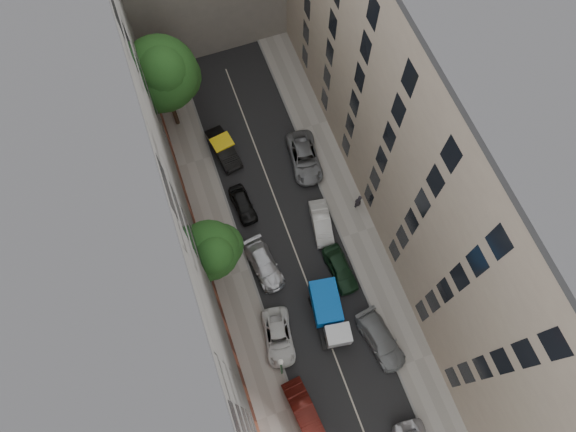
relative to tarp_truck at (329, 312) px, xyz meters
name	(u,v)px	position (x,y,z in m)	size (l,w,h in m)	color
ground	(296,254)	(-0.60, 5.62, -1.26)	(120.00, 120.00, 0.00)	#4C4C49
road_surface	(296,254)	(-0.60, 5.62, -1.25)	(8.00, 44.00, 0.02)	black
sidewalk_left	(232,275)	(-6.10, 5.62, -1.19)	(3.00, 44.00, 0.15)	gray
sidewalk_right	(358,232)	(4.90, 5.62, -1.19)	(3.00, 44.00, 0.15)	gray
building_left	(129,259)	(-11.60, 5.62, 8.74)	(8.00, 44.00, 20.00)	#474542
building_right	(453,154)	(10.40, 5.62, 8.74)	(8.00, 44.00, 20.00)	tan
tarp_truck	(329,312)	(0.00, 0.00, 0.00)	(2.68, 5.22, 2.29)	black
car_left_1	(303,409)	(-4.20, -5.78, -0.54)	(1.52, 4.37, 1.44)	#4D140F
car_left_2	(278,337)	(-4.20, -0.38, -0.63)	(2.11, 4.57, 1.27)	silver
car_left_3	(264,265)	(-3.40, 5.41, -0.58)	(1.91, 4.69, 1.36)	silver
car_left_4	(243,204)	(-3.40, 11.02, -0.63)	(1.50, 3.72, 1.27)	black
car_left_5	(223,149)	(-3.40, 16.62, -0.52)	(1.57, 4.51, 1.49)	black
car_right_1	(381,340)	(3.00, -3.18, -0.55)	(2.00, 4.93, 1.43)	slate
car_right_2	(340,269)	(2.20, 3.02, -0.54)	(1.70, 4.22, 1.44)	black
car_right_3	(321,223)	(2.20, 7.22, -0.59)	(1.43, 4.11, 1.35)	silver
car_right_4	(304,158)	(3.00, 13.42, -0.52)	(2.45, 5.31, 1.48)	slate
tree_mid	(211,252)	(-6.90, 6.03, 4.32)	(4.74, 4.38, 8.00)	#382619
tree_far	(163,76)	(-6.38, 20.91, 5.60)	(6.20, 6.06, 10.12)	#382619
lamp_post	(281,367)	(-4.80, -2.86, 3.04)	(0.36, 0.36, 6.79)	#1A5D30
pedestrian	(358,201)	(5.70, 7.86, -0.18)	(0.68, 0.44, 1.86)	black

